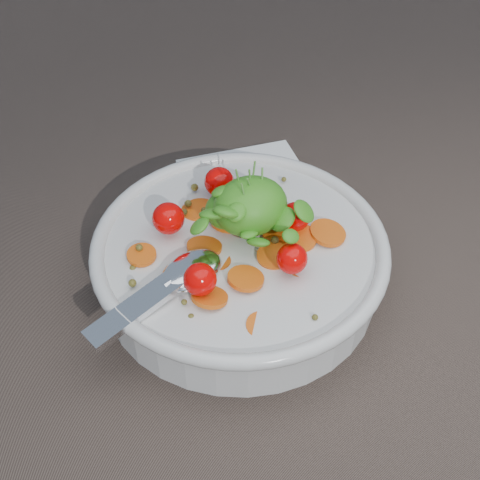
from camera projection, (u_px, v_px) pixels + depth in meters
name	position (u px, v px, depth m)	size (l,w,h in m)	color
ground	(250.00, 301.00, 0.60)	(6.00, 6.00, 0.00)	brown
bowl	(240.00, 257.00, 0.60)	(0.31, 0.29, 0.12)	silver
napkin	(247.00, 181.00, 0.74)	(0.15, 0.13, 0.01)	white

